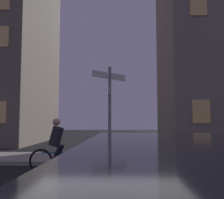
# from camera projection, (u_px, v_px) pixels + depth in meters

# --- Properties ---
(sidewalk_kerb) EXTENTS (40.00, 2.71, 0.14)m
(sidewalk_kerb) POSITION_uv_depth(u_px,v_px,m) (115.00, 158.00, 10.19)
(sidewalk_kerb) COLOR gray
(sidewalk_kerb) RESTS_ON ground_plane
(signpost) EXTENTS (1.24, 1.60, 3.46)m
(signpost) POSITION_uv_depth(u_px,v_px,m) (110.00, 103.00, 9.85)
(signpost) COLOR gray
(signpost) RESTS_ON sidewalk_kerb
(cyclist) EXTENTS (1.82, 0.36, 1.61)m
(cyclist) POSITION_uv_depth(u_px,v_px,m) (58.00, 148.00, 7.56)
(cyclist) COLOR black
(cyclist) RESTS_ON ground_plane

